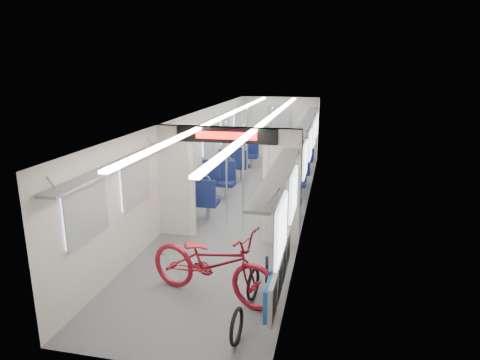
{
  "coord_description": "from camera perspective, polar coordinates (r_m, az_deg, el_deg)",
  "views": [
    {
      "loc": [
        2.02,
        -10.0,
        3.48
      ],
      "look_at": [
        0.14,
        -1.51,
        1.11
      ],
      "focal_mm": 32.0,
      "sensor_mm": 36.0,
      "label": 1
    }
  ],
  "objects": [
    {
      "name": "seat_bay_far_right",
      "position": [
        13.54,
        7.62,
        2.65
      ],
      "size": [
        0.94,
        2.2,
        1.14
      ],
      "color": "#0E163F",
      "rests_on": "ground"
    },
    {
      "name": "stanchion_far_left",
      "position": [
        12.21,
        0.97,
        4.24
      ],
      "size": [
        0.04,
        0.04,
        2.3
      ],
      "primitive_type": "cylinder",
      "color": "silver",
      "rests_on": "ground"
    },
    {
      "name": "bike_hoop_c",
      "position": [
        7.17,
        3.59,
        -12.02
      ],
      "size": [
        0.13,
        0.45,
        0.45
      ],
      "primitive_type": "torus",
      "rotation": [
        1.57,
        0.0,
        1.74
      ],
      "color": "black",
      "rests_on": "ground"
    },
    {
      "name": "stanchion_near_left",
      "position": [
        9.42,
        -1.8,
        0.92
      ],
      "size": [
        0.04,
        0.04,
        2.3
      ],
      "primitive_type": "cylinder",
      "color": "silver",
      "rests_on": "ground"
    },
    {
      "name": "seat_bay_near_right",
      "position": [
        10.66,
        6.17,
        -0.94
      ],
      "size": [
        0.88,
        1.95,
        1.06
      ],
      "color": "#0E163F",
      "rests_on": "ground"
    },
    {
      "name": "seat_bay_near_left",
      "position": [
        10.6,
        -4.19,
        -0.87
      ],
      "size": [
        0.91,
        2.08,
        1.1
      ],
      "color": "#0E163F",
      "rests_on": "ground"
    },
    {
      "name": "stanchion_near_right",
      "position": [
        8.91,
        0.43,
        0.08
      ],
      "size": [
        0.04,
        0.04,
        2.3
      ],
      "primitive_type": "cylinder",
      "color": "silver",
      "rests_on": "ground"
    },
    {
      "name": "bike_hoop_b",
      "position": [
        6.68,
        1.76,
        -13.9
      ],
      "size": [
        0.13,
        0.51,
        0.51
      ],
      "primitive_type": "torus",
      "rotation": [
        1.57,
        0.0,
        1.42
      ],
      "color": "black",
      "rests_on": "ground"
    },
    {
      "name": "bike_hoop_a",
      "position": [
        5.76,
        -0.46,
        -19.14
      ],
      "size": [
        0.09,
        0.5,
        0.5
      ],
      "primitive_type": "torus",
      "rotation": [
        1.57,
        0.0,
        1.49
      ],
      "color": "black",
      "rests_on": "ground"
    },
    {
      "name": "flip_bench",
      "position": [
        6.36,
        5.23,
        -11.93
      ],
      "size": [
        0.12,
        2.12,
        0.53
      ],
      "color": "gray",
      "rests_on": "carriage"
    },
    {
      "name": "seat_bay_far_left",
      "position": [
        13.97,
        0.0,
        3.04
      ],
      "size": [
        0.89,
        1.96,
        1.06
      ],
      "color": "#0E163F",
      "rests_on": "ground"
    },
    {
      "name": "bicycle",
      "position": [
        6.58,
        -3.7,
        -10.97
      ],
      "size": [
        2.31,
        1.32,
        1.15
      ],
      "primitive_type": "imported",
      "rotation": [
        0.0,
        0.0,
        1.3
      ],
      "color": "maroon",
      "rests_on": "ground"
    },
    {
      "name": "carriage",
      "position": [
        10.14,
        0.77,
        3.99
      ],
      "size": [
        12.0,
        12.02,
        2.31
      ],
      "color": "#515456",
      "rests_on": "ground"
    },
    {
      "name": "stanchion_far_right",
      "position": [
        12.41,
        4.19,
        4.38
      ],
      "size": [
        0.04,
        0.04,
        2.3
      ],
      "primitive_type": "cylinder",
      "color": "silver",
      "rests_on": "ground"
    }
  ]
}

